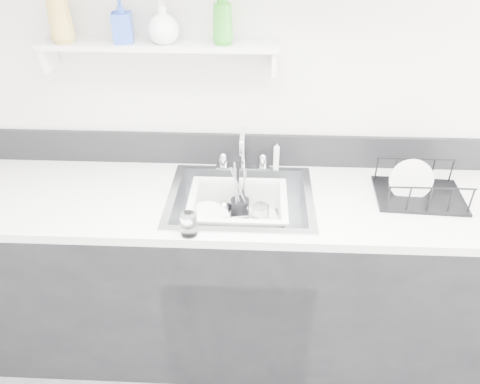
{
  "coord_description": "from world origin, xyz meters",
  "views": [
    {
      "loc": [
        0.08,
        -0.53,
        2.07
      ],
      "look_at": [
        0.0,
        1.14,
        0.98
      ],
      "focal_mm": 35.0,
      "sensor_mm": 36.0,
      "label": 1
    }
  ],
  "objects_px": {
    "counter_run": "(240,274)",
    "wash_tub": "(238,214)",
    "dish_rack": "(421,184)",
    "sink": "(241,214)"
  },
  "relations": [
    {
      "from": "counter_run",
      "to": "wash_tub",
      "type": "bearing_deg",
      "value": -139.49
    },
    {
      "from": "dish_rack",
      "to": "counter_run",
      "type": "bearing_deg",
      "value": -173.72
    },
    {
      "from": "counter_run",
      "to": "wash_tub",
      "type": "height_order",
      "value": "wash_tub"
    },
    {
      "from": "sink",
      "to": "dish_rack",
      "type": "height_order",
      "value": "dish_rack"
    },
    {
      "from": "sink",
      "to": "wash_tub",
      "type": "xyz_separation_m",
      "value": [
        -0.01,
        -0.01,
        0.01
      ]
    },
    {
      "from": "counter_run",
      "to": "wash_tub",
      "type": "xyz_separation_m",
      "value": [
        -0.01,
        -0.01,
        0.38
      ]
    },
    {
      "from": "sink",
      "to": "wash_tub",
      "type": "bearing_deg",
      "value": -139.49
    },
    {
      "from": "counter_run",
      "to": "dish_rack",
      "type": "xyz_separation_m",
      "value": [
        0.79,
        0.04,
        0.53
      ]
    },
    {
      "from": "sink",
      "to": "dish_rack",
      "type": "bearing_deg",
      "value": 3.03
    },
    {
      "from": "counter_run",
      "to": "dish_rack",
      "type": "height_order",
      "value": "dish_rack"
    }
  ]
}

